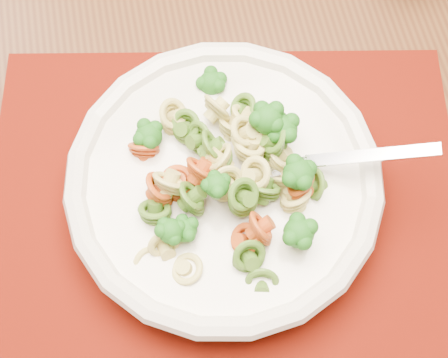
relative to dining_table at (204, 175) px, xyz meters
name	(u,v)px	position (x,y,z in m)	size (l,w,h in m)	color
dining_table	(204,175)	(0.00, 0.00, 0.00)	(1.78, 1.39, 0.73)	#4B2C15
placemat	(225,210)	(-0.01, -0.07, 0.09)	(0.44, 0.34, 0.00)	#500A03
pasta_bowl	(224,183)	(-0.01, -0.06, 0.12)	(0.28, 0.28, 0.05)	silver
pasta_broccoli_heap	(224,176)	(-0.01, -0.06, 0.13)	(0.23, 0.23, 0.06)	tan
fork	(277,164)	(0.04, -0.07, 0.13)	(0.19, 0.02, 0.01)	silver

